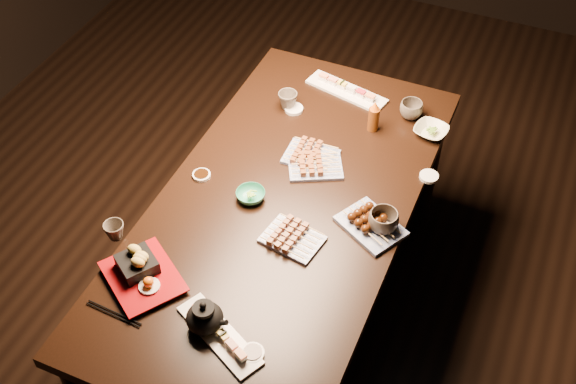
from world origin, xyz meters
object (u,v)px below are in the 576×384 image
(sushi_platter_near, at_px, (219,333))
(edamame_bowl_green, at_px, (251,195))
(yakitori_plate_left, at_px, (315,163))
(dining_table, at_px, (283,267))
(teacup_near_left, at_px, (115,231))
(yakitori_plate_center, at_px, (311,153))
(edamame_bowl_cream, at_px, (431,131))
(teacup_mid_right, at_px, (383,222))
(sushi_platter_far, at_px, (347,88))
(tempura_tray, at_px, (141,271))
(condiment_bottle, at_px, (374,116))
(yakitori_plate_right, at_px, (292,236))
(teacup_far_right, at_px, (411,110))
(teacup_far_left, at_px, (288,100))
(teapot, at_px, (204,315))

(sushi_platter_near, height_order, edamame_bowl_green, sushi_platter_near)
(yakitori_plate_left, relative_size, edamame_bowl_green, 1.88)
(sushi_platter_near, bearing_deg, dining_table, 120.91)
(yakitori_plate_left, relative_size, teacup_near_left, 2.80)
(yakitori_plate_center, bearing_deg, edamame_bowl_cream, 37.25)
(teacup_mid_right, bearing_deg, yakitori_plate_left, 149.44)
(sushi_platter_far, xyz_separation_m, tempura_tray, (-0.28, -1.23, 0.03))
(condiment_bottle, bearing_deg, teacup_near_left, -125.33)
(yakitori_plate_right, distance_m, edamame_bowl_green, 0.26)
(yakitori_plate_right, distance_m, teacup_far_right, 0.84)
(sushi_platter_far, xyz_separation_m, yakitori_plate_center, (0.01, -0.45, 0.00))
(edamame_bowl_green, relative_size, tempura_tray, 0.41)
(yakitori_plate_right, relative_size, yakitori_plate_left, 0.99)
(teacup_far_left, bearing_deg, teacup_near_left, -106.86)
(edamame_bowl_cream, xyz_separation_m, teacup_mid_right, (-0.02, -0.57, 0.03))
(dining_table, xyz_separation_m, yakitori_plate_left, (0.04, 0.23, 0.40))
(tempura_tray, distance_m, teacup_far_right, 1.31)
(tempura_tray, xyz_separation_m, condiment_bottle, (0.46, 1.04, 0.02))
(teacup_far_left, bearing_deg, condiment_bottle, 1.59)
(tempura_tray, bearing_deg, teacup_far_left, 119.54)
(yakitori_plate_center, xyz_separation_m, teacup_far_right, (0.29, 0.40, 0.01))
(edamame_bowl_cream, height_order, teacup_mid_right, teacup_mid_right)
(sushi_platter_near, bearing_deg, edamame_bowl_cream, 100.31)
(yakitori_plate_center, bearing_deg, teacup_mid_right, -35.34)
(teacup_mid_right, height_order, condiment_bottle, condiment_bottle)
(teacup_far_right, bearing_deg, teapot, -103.56)
(sushi_platter_far, height_order, yakitori_plate_right, yakitori_plate_right)
(teacup_mid_right, height_order, teacup_far_right, teacup_mid_right)
(edamame_bowl_green, relative_size, teapot, 0.77)
(teacup_near_left, bearing_deg, teacup_mid_right, 25.45)
(yakitori_plate_right, bearing_deg, teacup_far_right, 86.79)
(sushi_platter_far, bearing_deg, teacup_mid_right, 132.33)
(teacup_mid_right, relative_size, condiment_bottle, 0.77)
(teacup_mid_right, bearing_deg, tempura_tray, -141.56)
(dining_table, bearing_deg, teacup_far_right, 80.28)
(sushi_platter_near, relative_size, yakitori_plate_right, 1.68)
(yakitori_plate_right, distance_m, teacup_mid_right, 0.33)
(dining_table, height_order, teapot, teapot)
(sushi_platter_near, relative_size, condiment_bottle, 2.42)
(dining_table, xyz_separation_m, edamame_bowl_cream, (0.40, 0.60, 0.39))
(sushi_platter_far, xyz_separation_m, yakitori_plate_left, (0.05, -0.49, 0.00))
(edamame_bowl_green, bearing_deg, condiment_bottle, 62.35)
(edamame_bowl_green, relative_size, teacup_near_left, 1.49)
(sushi_platter_near, relative_size, teapot, 2.41)
(yakitori_plate_left, relative_size, tempura_tray, 0.76)
(teacup_mid_right, bearing_deg, dining_table, -175.58)
(teapot, height_order, condiment_bottle, condiment_bottle)
(teacup_far_right, bearing_deg, teacup_far_left, -163.59)
(yakitori_plate_right, height_order, edamame_bowl_cream, yakitori_plate_right)
(yakitori_plate_right, xyz_separation_m, yakitori_plate_left, (-0.06, 0.38, 0.00))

